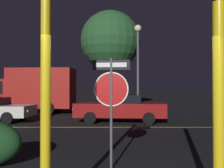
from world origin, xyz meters
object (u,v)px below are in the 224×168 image
yellow_pole_left (46,90)px  yellow_pole_right (220,109)px  stop_sign (112,91)px  tree_0 (111,41)px  passing_car_2 (121,108)px  delivery_truck (24,90)px  street_lamp (138,53)px

yellow_pole_left → yellow_pole_right: size_ratio=1.18×
stop_sign → tree_0: (-0.14, 16.51, 4.21)m
yellow_pole_left → passing_car_2: (1.33, 9.60, -1.04)m
passing_car_2 → tree_0: size_ratio=0.56×
stop_sign → passing_car_2: 7.57m
stop_sign → delivery_truck: (-6.17, 11.98, -0.08)m
yellow_pole_left → tree_0: 19.09m
yellow_pole_right → delivery_truck: size_ratio=0.41×
stop_sign → passing_car_2: stop_sign is taller
yellow_pole_left → passing_car_2: yellow_pole_left is taller
passing_car_2 → street_lamp: bearing=-14.3°
yellow_pole_left → yellow_pole_right: bearing=1.8°
stop_sign → tree_0: bearing=94.5°
passing_car_2 → tree_0: bearing=8.3°
delivery_truck → street_lamp: bearing=-90.9°
street_lamp → tree_0: (-1.90, 5.20, 1.81)m
stop_sign → yellow_pole_left: bearing=-108.7°
yellow_pole_right → delivery_truck: (-7.67, 14.01, 0.14)m
delivery_truck → tree_0: (6.04, 4.54, 4.29)m
yellow_pole_left → delivery_truck: (-5.29, 14.08, -0.13)m
yellow_pole_left → delivery_truck: bearing=110.6°
tree_0 → street_lamp: bearing=-69.9°
yellow_pole_right → tree_0: size_ratio=0.35×
street_lamp → yellow_pole_right: bearing=-91.2°
yellow_pole_left → stop_sign: bearing=67.3°
passing_car_2 → street_lamp: size_ratio=0.80×
stop_sign → yellow_pole_right: (1.50, -2.03, -0.23)m
street_lamp → tree_0: 5.82m
stop_sign → yellow_pole_right: size_ratio=0.82×
yellow_pole_left → passing_car_2: size_ratio=0.73×
yellow_pole_right → tree_0: tree_0 is taller
yellow_pole_left → street_lamp: street_lamp is taller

